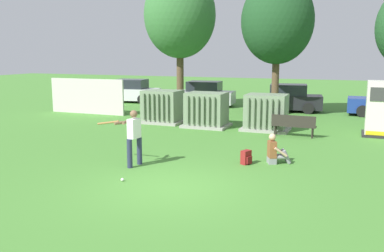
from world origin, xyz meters
TOP-DOWN VIEW (x-y plane):
  - ground_plane at (0.00, 0.00)m, footprint 96.00×96.00m
  - fence_panel at (-9.97, 10.50)m, footprint 4.80×0.12m
  - transformer_west at (-4.56, 9.21)m, footprint 2.10×1.70m
  - transformer_mid_west at (-2.12, 8.88)m, footprint 2.10×1.70m
  - transformer_mid_east at (0.68, 9.05)m, footprint 2.10×1.70m
  - generator_enclosure at (5.52, 9.49)m, footprint 1.60×1.40m
  - park_bench at (2.05, 7.92)m, footprint 1.81×0.47m
  - batter at (-1.92, 1.52)m, footprint 1.62×0.74m
  - sports_ball at (-1.41, 0.00)m, footprint 0.09×0.09m
  - seated_spectator at (2.11, 3.39)m, footprint 0.79×0.67m
  - backpack at (1.29, 2.97)m, footprint 0.35×0.37m
  - tree_left at (-5.75, 14.27)m, footprint 4.32×4.32m
  - tree_center_left at (0.19, 13.79)m, footprint 3.92×3.92m
  - parked_car_leftmost at (-10.54, 16.40)m, footprint 4.37×2.28m
  - parked_car_left_of_center at (-4.99, 16.28)m, footprint 4.32×2.17m
  - parked_car_right_of_center at (0.54, 15.65)m, footprint 4.39×2.34m

SIDE VIEW (x-z plane):
  - ground_plane at x=0.00m, z-range 0.00..0.00m
  - sports_ball at x=-1.41m, z-range 0.00..0.09m
  - backpack at x=1.29m, z-range -0.01..0.43m
  - seated_spectator at x=2.11m, z-range -0.11..0.86m
  - park_bench at x=2.05m, z-range 0.08..0.99m
  - parked_car_leftmost at x=-10.54m, z-range -0.06..1.56m
  - parked_car_left_of_center at x=-4.99m, z-range -0.06..1.56m
  - parked_car_right_of_center at x=0.54m, z-range -0.06..1.56m
  - transformer_west at x=-4.56m, z-range -0.02..1.60m
  - transformer_mid_west at x=-2.12m, z-range -0.02..1.60m
  - transformer_mid_east at x=0.68m, z-range -0.02..1.60m
  - batter at x=-1.92m, z-range 0.11..1.85m
  - fence_panel at x=-9.97m, z-range 0.00..2.00m
  - generator_enclosure at x=5.52m, z-range -0.01..2.29m
  - tree_center_left at x=0.19m, z-range 1.39..8.88m
  - tree_left at x=-5.75m, z-range 1.54..9.79m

